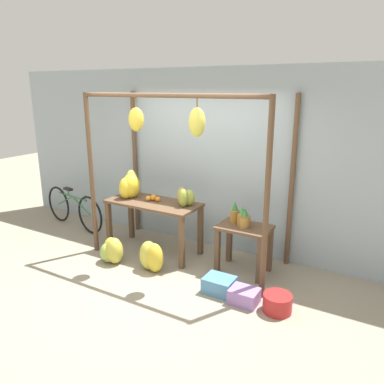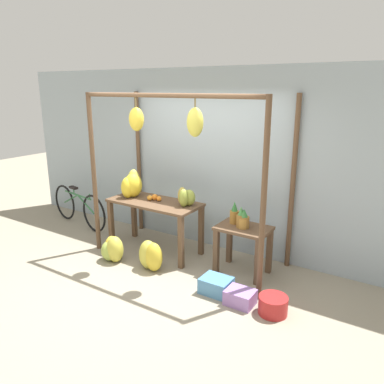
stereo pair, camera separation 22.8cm
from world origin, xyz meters
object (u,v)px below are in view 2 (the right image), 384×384
at_px(banana_pile_ground_right, 151,256).
at_px(fruit_crate_purple, 240,297).
at_px(papaya_pile, 186,197).
at_px(pineapple_cluster, 241,218).
at_px(orange_pile, 155,198).
at_px(fruit_crate_white, 216,285).
at_px(banana_pile_on_table, 132,185).
at_px(banana_pile_ground_left, 112,249).
at_px(blue_bucket, 273,305).
at_px(parked_bicycle, 79,207).

height_order(banana_pile_ground_right, fruit_crate_purple, banana_pile_ground_right).
bearing_deg(fruit_crate_purple, papaya_pile, 149.91).
bearing_deg(pineapple_cluster, orange_pile, -179.19).
relative_size(orange_pile, fruit_crate_white, 0.61).
distance_m(banana_pile_on_table, papaya_pile, 0.98).
distance_m(banana_pile_on_table, banana_pile_ground_right, 1.25).
distance_m(orange_pile, pineapple_cluster, 1.46).
relative_size(banana_pile_on_table, banana_pile_ground_left, 0.94).
height_order(banana_pile_on_table, papaya_pile, banana_pile_on_table).
bearing_deg(fruit_crate_white, papaya_pile, 143.63).
bearing_deg(banana_pile_on_table, blue_bucket, -13.77).
height_order(pineapple_cluster, fruit_crate_purple, pineapple_cluster).
xyz_separation_m(orange_pile, fruit_crate_white, (1.46, -0.64, -0.76)).
relative_size(orange_pile, fruit_crate_purple, 0.68).
bearing_deg(papaya_pile, banana_pile_ground_right, -107.24).
xyz_separation_m(orange_pile, blue_bucket, (2.23, -0.69, -0.75)).
bearing_deg(pineapple_cluster, parked_bicycle, 178.73).
bearing_deg(blue_bucket, orange_pile, 162.85).
distance_m(orange_pile, banana_pile_ground_left, 1.00).
relative_size(blue_bucket, fruit_crate_purple, 1.00).
xyz_separation_m(banana_pile_ground_right, fruit_crate_purple, (1.45, -0.12, -0.12)).
distance_m(banana_pile_on_table, pineapple_cluster, 1.89).
bearing_deg(fruit_crate_white, banana_pile_ground_left, -179.10).
height_order(banana_pile_on_table, fruit_crate_purple, banana_pile_on_table).
relative_size(banana_pile_ground_right, blue_bucket, 1.27).
bearing_deg(banana_pile_ground_right, orange_pile, 122.30).
xyz_separation_m(banana_pile_on_table, banana_pile_ground_right, (0.79, -0.55, -0.80)).
distance_m(banana_pile_on_table, banana_pile_ground_left, 1.05).
bearing_deg(fruit_crate_white, fruit_crate_purple, -11.13).
bearing_deg(banana_pile_ground_left, parked_bicycle, 154.28).
distance_m(banana_pile_ground_right, fruit_crate_purple, 1.46).
height_order(orange_pile, papaya_pile, papaya_pile).
xyz_separation_m(blue_bucket, papaya_pile, (-1.66, 0.71, 0.84)).
bearing_deg(fruit_crate_white, orange_pile, 156.32).
distance_m(blue_bucket, papaya_pile, 1.99).
distance_m(pineapple_cluster, parked_bicycle, 3.37).
bearing_deg(papaya_pile, fruit_crate_purple, -30.09).
bearing_deg(banana_pile_ground_left, pineapple_cluster, 21.31).
height_order(banana_pile_ground_left, blue_bucket, banana_pile_ground_left).
bearing_deg(parked_bicycle, banana_pile_ground_right, -16.89).
distance_m(orange_pile, fruit_crate_white, 1.76).
bearing_deg(orange_pile, pineapple_cluster, 0.81).
distance_m(pineapple_cluster, fruit_crate_purple, 1.08).
height_order(blue_bucket, fruit_crate_purple, blue_bucket).
bearing_deg(banana_pile_ground_left, banana_pile_on_table, 100.28).
bearing_deg(blue_bucket, parked_bicycle, 169.23).
bearing_deg(pineapple_cluster, banana_pile_on_table, -178.16).
xyz_separation_m(banana_pile_on_table, fruit_crate_white, (1.87, -0.60, -0.91)).
xyz_separation_m(banana_pile_on_table, blue_bucket, (2.64, -0.65, -0.90)).
distance_m(blue_bucket, fruit_crate_purple, 0.40).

